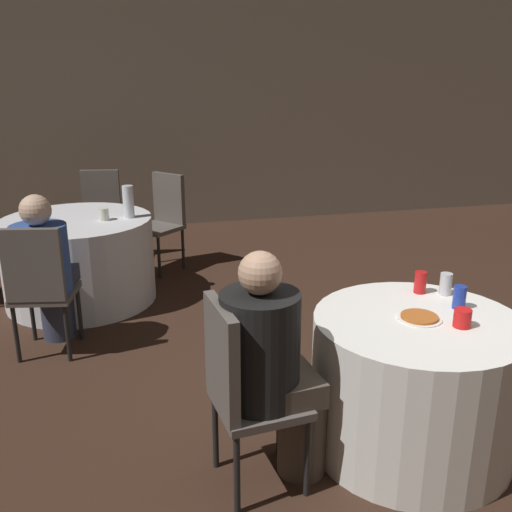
{
  "coord_description": "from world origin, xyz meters",
  "views": [
    {
      "loc": [
        -1.55,
        -2.17,
        1.89
      ],
      "look_at": [
        -0.76,
        1.03,
        0.82
      ],
      "focal_mm": 40.0,
      "sensor_mm": 36.0,
      "label": 1
    }
  ],
  "objects": [
    {
      "name": "chair_far_northeast",
      "position": [
        -1.13,
        3.35,
        0.56
      ],
      "size": [
        0.56,
        0.56,
        0.94
      ],
      "rotation": [
        0.0,
        0.0,
        -3.99
      ],
      "color": "#59514C",
      "rests_on": "ground_plane"
    },
    {
      "name": "pizza_plate_near",
      "position": [
        -0.14,
        0.15,
        0.73
      ],
      "size": [
        0.22,
        0.22,
        0.02
      ],
      "color": "white",
      "rests_on": "table_near"
    },
    {
      "name": "person_black_shirt",
      "position": [
        -0.92,
        0.06,
        0.6
      ],
      "size": [
        0.52,
        0.38,
        1.17
      ],
      "rotation": [
        0.0,
        0.0,
        -1.46
      ],
      "color": "#4C4238",
      "rests_on": "ground_plane"
    },
    {
      "name": "table_far",
      "position": [
        -1.91,
        2.66,
        0.36
      ],
      "size": [
        1.25,
        1.25,
        0.72
      ],
      "color": "silver",
      "rests_on": "ground_plane"
    },
    {
      "name": "ground_plane",
      "position": [
        0.0,
        0.0,
        0.0
      ],
      "size": [
        16.0,
        16.0,
        0.0
      ],
      "primitive_type": "plane",
      "color": "#382319"
    },
    {
      "name": "soda_can_blue",
      "position": [
        0.12,
        0.22,
        0.78
      ],
      "size": [
        0.07,
        0.07,
        0.12
      ],
      "color": "#1E38A5",
      "rests_on": "table_near"
    },
    {
      "name": "bottle_far",
      "position": [
        -1.47,
        2.6,
        0.86
      ],
      "size": [
        0.09,
        0.09,
        0.27
      ],
      "color": "silver",
      "rests_on": "table_far"
    },
    {
      "name": "chair_far_south",
      "position": [
        -2.1,
        1.63,
        0.56
      ],
      "size": [
        0.47,
        0.47,
        0.94
      ],
      "rotation": [
        0.0,
        0.0,
        -0.19
      ],
      "color": "#59514C",
      "rests_on": "ground_plane"
    },
    {
      "name": "cup_far",
      "position": [
        -1.68,
        2.55,
        0.77
      ],
      "size": [
        0.08,
        0.08,
        0.1
      ],
      "color": "silver",
      "rests_on": "table_far"
    },
    {
      "name": "soda_can_red",
      "position": [
        0.03,
        0.47,
        0.78
      ],
      "size": [
        0.07,
        0.07,
        0.12
      ],
      "color": "red",
      "rests_on": "table_near"
    },
    {
      "name": "person_blue_shirt",
      "position": [
        -2.07,
        1.79,
        0.58
      ],
      "size": [
        0.41,
        0.52,
        1.13
      ],
      "rotation": [
        0.0,
        0.0,
        -0.19
      ],
      "color": "#33384C",
      "rests_on": "ground_plane"
    },
    {
      "name": "table_near",
      "position": [
        -0.14,
        0.15,
        0.36
      ],
      "size": [
        1.05,
        1.05,
        0.72
      ],
      "color": "white",
      "rests_on": "ground_plane"
    },
    {
      "name": "soda_can_silver",
      "position": [
        0.16,
        0.41,
        0.78
      ],
      "size": [
        0.07,
        0.07,
        0.12
      ],
      "color": "silver",
      "rests_on": "table_near"
    },
    {
      "name": "chair_near_west",
      "position": [
        -1.08,
        0.05,
        0.56
      ],
      "size": [
        0.44,
        0.44,
        0.94
      ],
      "rotation": [
        0.0,
        0.0,
        -1.46
      ],
      "color": "#59514C",
      "rests_on": "ground_plane"
    },
    {
      "name": "wall_back",
      "position": [
        0.0,
        5.06,
        1.4
      ],
      "size": [
        16.0,
        0.06,
        2.8
      ],
      "color": "#7A6B5B",
      "rests_on": "ground_plane"
    },
    {
      "name": "chair_far_north",
      "position": [
        -1.73,
        3.68,
        0.56
      ],
      "size": [
        0.46,
        0.47,
        0.94
      ],
      "rotation": [
        0.0,
        0.0,
        -3.31
      ],
      "color": "#59514C",
      "rests_on": "ground_plane"
    },
    {
      "name": "cup_near",
      "position": [
        0.01,
        0.02,
        0.77
      ],
      "size": [
        0.08,
        0.08,
        0.09
      ],
      "color": "red",
      "rests_on": "table_near"
    }
  ]
}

